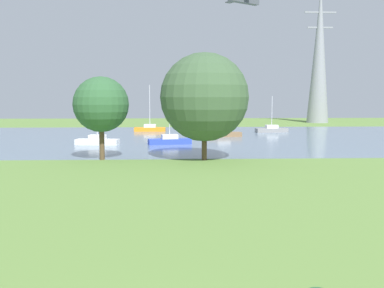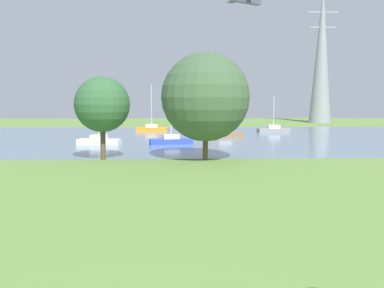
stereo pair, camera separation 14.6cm
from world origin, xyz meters
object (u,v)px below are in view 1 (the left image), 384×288
object	(u,v)px
sailboat_gray	(272,129)
tree_mid_shore	(101,105)
sailboat_brown	(223,133)
sailboat_blue	(170,140)
sailboat_orange	(150,128)
electricity_pylon	(319,54)
tree_east_far	(204,97)
sailboat_white	(97,141)

from	to	relation	value
sailboat_gray	tree_mid_shore	size ratio (longest dim) A/B	0.77
sailboat_brown	sailboat_blue	xyz separation A→B (m)	(-7.16, -9.04, 0.01)
sailboat_orange	electricity_pylon	size ratio (longest dim) A/B	0.26
tree_mid_shore	tree_east_far	xyz separation A→B (m)	(8.74, -0.58, 0.62)
sailboat_orange	sailboat_white	distance (m)	19.40
sailboat_gray	sailboat_orange	bearing A→B (deg)	171.98
sailboat_gray	sailboat_blue	bearing A→B (deg)	-133.45
sailboat_orange	sailboat_brown	xyz separation A→B (m)	(10.29, -9.70, -0.02)
sailboat_orange	tree_mid_shore	world-z (taller)	sailboat_orange
sailboat_white	sailboat_brown	xyz separation A→B (m)	(15.27, 9.05, 0.00)
sailboat_blue	electricity_pylon	xyz separation A→B (m)	(30.30, 40.42, 13.46)
sailboat_white	tree_east_far	size ratio (longest dim) A/B	0.60
sailboat_brown	tree_east_far	xyz separation A→B (m)	(-4.15, -21.66, 4.89)
sailboat_brown	tree_mid_shore	size ratio (longest dim) A/B	0.78
sailboat_white	sailboat_blue	bearing A→B (deg)	0.06
sailboat_orange	tree_east_far	size ratio (longest dim) A/B	0.78
sailboat_blue	tree_mid_shore	xyz separation A→B (m)	(-5.73, -12.03, 4.26)
sailboat_orange	sailboat_gray	world-z (taller)	sailboat_orange
sailboat_white	electricity_pylon	size ratio (longest dim) A/B	0.20
tree_mid_shore	tree_east_far	bearing A→B (deg)	-3.81
sailboat_white	tree_mid_shore	distance (m)	12.98
sailboat_brown	sailboat_blue	size ratio (longest dim) A/B	0.87
sailboat_gray	tree_east_far	size ratio (longest dim) A/B	0.60
sailboat_gray	tree_east_far	distance (m)	31.66
tree_mid_shore	electricity_pylon	size ratio (longest dim) A/B	0.26
sailboat_white	sailboat_gray	distance (m)	28.44
sailboat_orange	sailboat_blue	distance (m)	19.00
sailboat_white	sailboat_gray	bearing A→B (deg)	34.61
sailboat_white	sailboat_orange	bearing A→B (deg)	75.13
sailboat_gray	sailboat_white	bearing A→B (deg)	-145.39
sailboat_orange	tree_mid_shore	xyz separation A→B (m)	(-2.60, -30.78, 4.25)
electricity_pylon	sailboat_blue	bearing A→B (deg)	-126.85
sailboat_blue	sailboat_brown	bearing A→B (deg)	51.61
electricity_pylon	sailboat_orange	bearing A→B (deg)	-147.04
tree_mid_shore	electricity_pylon	world-z (taller)	electricity_pylon
tree_mid_shore	sailboat_blue	bearing A→B (deg)	64.52
tree_east_far	sailboat_brown	bearing A→B (deg)	79.14
sailboat_gray	sailboat_brown	world-z (taller)	sailboat_brown
tree_mid_shore	sailboat_gray	bearing A→B (deg)	53.27
sailboat_orange	tree_mid_shore	size ratio (longest dim) A/B	1.00
sailboat_orange	electricity_pylon	xyz separation A→B (m)	(33.43, 21.68, 13.45)
sailboat_brown	electricity_pylon	world-z (taller)	electricity_pylon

